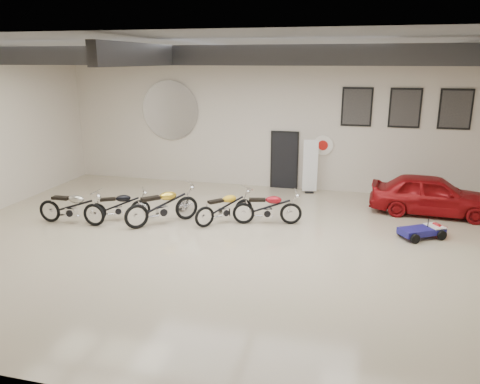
% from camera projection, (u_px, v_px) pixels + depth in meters
% --- Properties ---
extents(floor, '(16.00, 12.00, 0.01)m').
position_uv_depth(floor, '(229.00, 244.00, 12.32)').
color(floor, tan).
rests_on(floor, ground).
extents(ceiling, '(16.00, 12.00, 0.01)m').
position_uv_depth(ceiling, '(227.00, 46.00, 10.96)').
color(ceiling, slate).
rests_on(ceiling, back_wall).
extents(back_wall, '(16.00, 0.02, 5.00)m').
position_uv_depth(back_wall, '(272.00, 121.00, 17.23)').
color(back_wall, beige).
rests_on(back_wall, floor).
extents(ceiling_beams, '(15.80, 11.80, 0.32)m').
position_uv_depth(ceiling_beams, '(227.00, 57.00, 11.03)').
color(ceiling_beams, '#525359').
rests_on(ceiling_beams, ceiling).
extents(door, '(0.92, 0.08, 2.10)m').
position_uv_depth(door, '(284.00, 161.00, 17.46)').
color(door, black).
rests_on(door, back_wall).
extents(logo_plaque, '(2.30, 0.06, 1.16)m').
position_uv_depth(logo_plaque, '(170.00, 110.00, 18.06)').
color(logo_plaque, silver).
rests_on(logo_plaque, back_wall).
extents(poster_left, '(1.05, 0.08, 1.35)m').
position_uv_depth(poster_left, '(357.00, 107.00, 16.32)').
color(poster_left, black).
rests_on(poster_left, back_wall).
extents(poster_mid, '(1.05, 0.08, 1.35)m').
position_uv_depth(poster_mid, '(405.00, 108.00, 15.94)').
color(poster_mid, black).
rests_on(poster_mid, back_wall).
extents(poster_right, '(1.05, 0.08, 1.35)m').
position_uv_depth(poster_right, '(456.00, 109.00, 15.55)').
color(poster_right, black).
rests_on(poster_right, back_wall).
extents(oil_sign, '(0.72, 0.10, 0.72)m').
position_uv_depth(oil_sign, '(323.00, 145.00, 16.95)').
color(oil_sign, white).
rests_on(oil_sign, back_wall).
extents(banner_stand, '(0.56, 0.32, 1.93)m').
position_uv_depth(banner_stand, '(310.00, 167.00, 16.82)').
color(banner_stand, white).
rests_on(banner_stand, floor).
extents(motorcycle_silver, '(2.10, 0.68, 1.09)m').
position_uv_depth(motorcycle_silver, '(71.00, 206.00, 13.69)').
color(motorcycle_silver, silver).
rests_on(motorcycle_silver, floor).
extents(motorcycle_black, '(1.91, 1.39, 0.96)m').
position_uv_depth(motorcycle_black, '(118.00, 205.00, 14.00)').
color(motorcycle_black, silver).
rests_on(motorcycle_black, floor).
extents(motorcycle_gold, '(2.06, 2.08, 1.16)m').
position_uv_depth(motorcycle_gold, '(162.00, 205.00, 13.69)').
color(motorcycle_gold, silver).
rests_on(motorcycle_gold, floor).
extents(motorcycle_yellow, '(1.74, 1.83, 1.00)m').
position_uv_depth(motorcycle_yellow, '(224.00, 207.00, 13.79)').
color(motorcycle_yellow, silver).
rests_on(motorcycle_yellow, floor).
extents(motorcycle_red, '(2.08, 1.05, 1.04)m').
position_uv_depth(motorcycle_red, '(267.00, 207.00, 13.71)').
color(motorcycle_red, silver).
rests_on(motorcycle_red, floor).
extents(go_kart, '(1.64, 1.38, 0.55)m').
position_uv_depth(go_kart, '(426.00, 228.00, 12.71)').
color(go_kart, navy).
rests_on(go_kart, floor).
extents(vintage_car, '(1.72, 3.79, 1.26)m').
position_uv_depth(vintage_car, '(432.00, 195.00, 14.57)').
color(vintage_car, maroon).
rests_on(vintage_car, floor).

